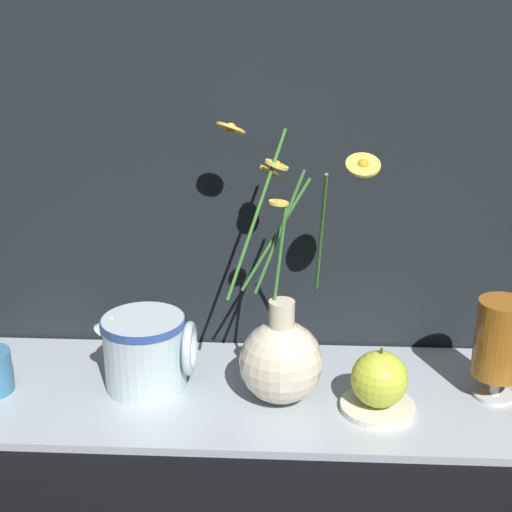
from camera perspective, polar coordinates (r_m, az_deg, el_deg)
The scene contains 8 objects.
ground_plane at distance 1.12m, azimuth -0.85°, elevation -11.19°, with size 6.00×6.00×0.00m, color black.
shelf at distance 1.11m, azimuth -0.85°, elevation -10.93°, with size 0.90×0.31×0.01m.
backdrop_wall at distance 1.12m, azimuth -0.41°, elevation 18.57°, with size 1.40×0.02×1.10m.
vase_with_flowers at distance 1.06m, azimuth 2.03°, elevation -7.92°, with size 0.24×0.18×0.40m.
ceramic_pitcher at distance 1.11m, azimuth -8.79°, elevation -7.36°, with size 0.15×0.13×0.13m.
tea_glass at distance 1.11m, azimuth 18.98°, elevation -6.44°, with size 0.08×0.08×0.16m.
saucer_plate at distance 1.08m, azimuth 9.70°, elevation -11.81°, with size 0.11×0.11×0.01m.
orange_fruit at distance 1.05m, azimuth 9.85°, elevation -9.67°, with size 0.08×0.08×0.09m.
Camera 1 is at (0.06, -0.95, 0.58)m, focal length 50.00 mm.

